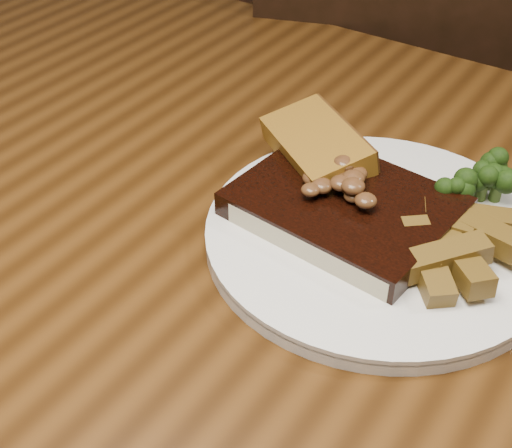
% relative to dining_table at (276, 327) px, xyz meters
% --- Properties ---
extents(dining_table, '(1.60, 0.90, 0.75)m').
position_rel_dining_table_xyz_m(dining_table, '(0.00, 0.00, 0.00)').
color(dining_table, '#44260D').
rests_on(dining_table, ground).
extents(chair_far, '(0.58, 0.58, 0.96)m').
position_rel_dining_table_xyz_m(chair_far, '(-0.14, 0.62, -0.13)').
color(chair_far, black).
rests_on(chair_far, ground).
extents(plate, '(0.35, 0.35, 0.01)m').
position_rel_dining_table_xyz_m(plate, '(0.06, 0.06, 0.10)').
color(plate, white).
rests_on(plate, dining_table).
extents(steak, '(0.19, 0.15, 0.03)m').
position_rel_dining_table_xyz_m(steak, '(0.03, 0.06, 0.12)').
color(steak, black).
rests_on(steak, plate).
extents(steak_bone, '(0.16, 0.03, 0.02)m').
position_rel_dining_table_xyz_m(steak_bone, '(0.03, -0.00, 0.11)').
color(steak_bone, beige).
rests_on(steak_bone, plate).
extents(mushroom_pile, '(0.06, 0.06, 0.03)m').
position_rel_dining_table_xyz_m(mushroom_pile, '(0.03, 0.06, 0.15)').
color(mushroom_pile, '#56301B').
rests_on(mushroom_pile, steak).
extents(garlic_bread, '(0.13, 0.12, 0.03)m').
position_rel_dining_table_xyz_m(garlic_bread, '(-0.03, 0.10, 0.12)').
color(garlic_bread, '#9A6E1C').
rests_on(garlic_bread, plate).
extents(potato_wedges, '(0.11, 0.11, 0.02)m').
position_rel_dining_table_xyz_m(potato_wedges, '(0.13, 0.06, 0.12)').
color(potato_wedges, brown).
rests_on(potato_wedges, plate).
extents(broccoli_cluster, '(0.06, 0.06, 0.04)m').
position_rel_dining_table_xyz_m(broccoli_cluster, '(0.12, 0.15, 0.12)').
color(broccoli_cluster, '#1C350C').
rests_on(broccoli_cluster, plate).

